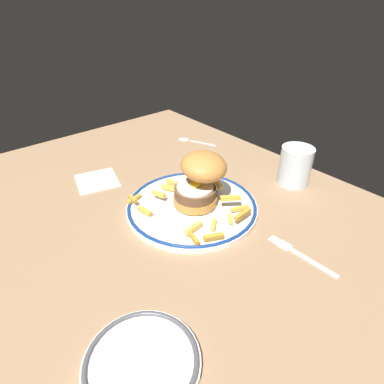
{
  "coord_description": "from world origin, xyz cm",
  "views": [
    {
      "loc": [
        39.81,
        -33.84,
        42.63
      ],
      "look_at": [
        -5.39,
        4.59,
        4.6
      ],
      "focal_mm": 30.16,
      "sensor_mm": 36.0,
      "label": 1
    }
  ],
  "objects_px": {
    "dinner_plate": "(192,206)",
    "napkin": "(97,180)",
    "burger": "(200,179)",
    "fork": "(300,254)",
    "spoon": "(188,139)",
    "side_plate": "(142,363)",
    "water_glass": "(295,168)"
  },
  "relations": [
    {
      "from": "dinner_plate",
      "to": "spoon",
      "type": "bearing_deg",
      "value": 141.58
    },
    {
      "from": "dinner_plate",
      "to": "fork",
      "type": "distance_m",
      "value": 0.25
    },
    {
      "from": "burger",
      "to": "fork",
      "type": "xyz_separation_m",
      "value": [
        0.24,
        0.04,
        -0.07
      ]
    },
    {
      "from": "side_plate",
      "to": "water_glass",
      "type": "bearing_deg",
      "value": 105.36
    },
    {
      "from": "dinner_plate",
      "to": "spoon",
      "type": "xyz_separation_m",
      "value": [
        -0.3,
        0.24,
        -0.0
      ]
    },
    {
      "from": "burger",
      "to": "spoon",
      "type": "xyz_separation_m",
      "value": [
        -0.31,
        0.22,
        -0.07
      ]
    },
    {
      "from": "dinner_plate",
      "to": "burger",
      "type": "height_order",
      "value": "burger"
    },
    {
      "from": "burger",
      "to": "side_plate",
      "type": "distance_m",
      "value": 0.38
    },
    {
      "from": "dinner_plate",
      "to": "napkin",
      "type": "distance_m",
      "value": 0.28
    },
    {
      "from": "fork",
      "to": "napkin",
      "type": "distance_m",
      "value": 0.52
    },
    {
      "from": "fork",
      "to": "spoon",
      "type": "distance_m",
      "value": 0.58
    },
    {
      "from": "dinner_plate",
      "to": "water_glass",
      "type": "relative_size",
      "value": 3.01
    },
    {
      "from": "fork",
      "to": "dinner_plate",
      "type": "bearing_deg",
      "value": -166.48
    },
    {
      "from": "side_plate",
      "to": "napkin",
      "type": "bearing_deg",
      "value": 160.08
    },
    {
      "from": "spoon",
      "to": "napkin",
      "type": "distance_m",
      "value": 0.35
    },
    {
      "from": "fork",
      "to": "napkin",
      "type": "height_order",
      "value": "same"
    },
    {
      "from": "napkin",
      "to": "side_plate",
      "type": "bearing_deg",
      "value": -19.92
    },
    {
      "from": "burger",
      "to": "napkin",
      "type": "bearing_deg",
      "value": -154.16
    },
    {
      "from": "burger",
      "to": "water_glass",
      "type": "height_order",
      "value": "burger"
    },
    {
      "from": "napkin",
      "to": "spoon",
      "type": "bearing_deg",
      "value": 97.87
    },
    {
      "from": "burger",
      "to": "fork",
      "type": "bearing_deg",
      "value": 9.47
    },
    {
      "from": "water_glass",
      "to": "dinner_plate",
      "type": "bearing_deg",
      "value": -105.92
    },
    {
      "from": "dinner_plate",
      "to": "napkin",
      "type": "height_order",
      "value": "dinner_plate"
    },
    {
      "from": "side_plate",
      "to": "burger",
      "type": "bearing_deg",
      "value": 126.78
    },
    {
      "from": "dinner_plate",
      "to": "fork",
      "type": "xyz_separation_m",
      "value": [
        0.24,
        0.06,
        -0.01
      ]
    },
    {
      "from": "fork",
      "to": "napkin",
      "type": "xyz_separation_m",
      "value": [
        -0.5,
        -0.17,
        0.0
      ]
    },
    {
      "from": "spoon",
      "to": "side_plate",
      "type": "bearing_deg",
      "value": -44.44
    },
    {
      "from": "water_glass",
      "to": "fork",
      "type": "relative_size",
      "value": 0.67
    },
    {
      "from": "side_plate",
      "to": "fork",
      "type": "bearing_deg",
      "value": 87.63
    },
    {
      "from": "water_glass",
      "to": "napkin",
      "type": "relative_size",
      "value": 0.9
    },
    {
      "from": "dinner_plate",
      "to": "burger",
      "type": "relative_size",
      "value": 2.43
    },
    {
      "from": "side_plate",
      "to": "fork",
      "type": "distance_m",
      "value": 0.34
    }
  ]
}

